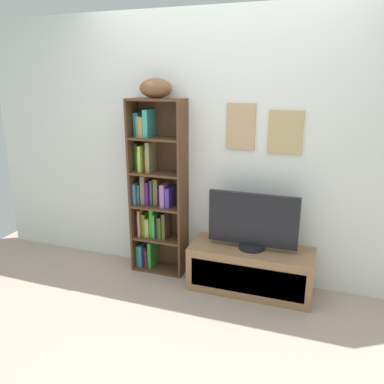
{
  "coord_description": "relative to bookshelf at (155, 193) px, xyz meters",
  "views": [
    {
      "loc": [
        0.87,
        -2.13,
        1.78
      ],
      "look_at": [
        -0.18,
        0.85,
        0.86
      ],
      "focal_mm": 36.04,
      "sensor_mm": 36.0,
      "label": 1
    }
  ],
  "objects": [
    {
      "name": "ground",
      "position": [
        0.59,
        -1.0,
        -0.79
      ],
      "size": [
        5.2,
        5.2,
        0.04
      ],
      "primitive_type": "cube",
      "color": "tan"
    },
    {
      "name": "back_wall",
      "position": [
        0.6,
        0.12,
        0.41
      ],
      "size": [
        4.8,
        0.08,
        2.36
      ],
      "color": "white",
      "rests_on": "ground"
    },
    {
      "name": "bookshelf",
      "position": [
        0.0,
        0.0,
        0.0
      ],
      "size": [
        0.51,
        0.24,
        1.63
      ],
      "color": "#533520",
      "rests_on": "ground"
    },
    {
      "name": "football",
      "position": [
        0.05,
        -0.03,
        0.94
      ],
      "size": [
        0.31,
        0.24,
        0.17
      ],
      "primitive_type": "ellipsoid",
      "rotation": [
        0.0,
        0.0,
        0.28
      ],
      "color": "brown",
      "rests_on": "bookshelf"
    },
    {
      "name": "tv_stand",
      "position": [
        0.95,
        -0.11,
        -0.57
      ],
      "size": [
        1.05,
        0.41,
        0.39
      ],
      "color": "#936B47",
      "rests_on": "ground"
    },
    {
      "name": "television",
      "position": [
        0.95,
        -0.11,
        -0.13
      ],
      "size": [
        0.76,
        0.22,
        0.49
      ],
      "color": "black",
      "rests_on": "tv_stand"
    }
  ]
}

